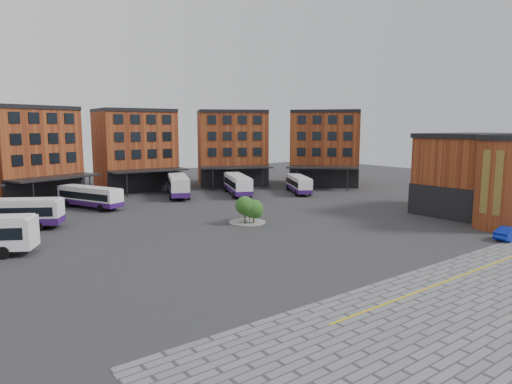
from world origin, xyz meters
TOP-DOWN VIEW (x-y plane):
  - ground at (0.00, 0.00)m, footprint 160.00×160.00m
  - yellow_line at (2.00, -14.00)m, footprint 26.00×0.15m
  - main_building at (-4.77, 38.25)m, footprint 94.14×42.48m
  - east_building at (28.70, -3.06)m, footprint 17.40×15.40m
  - tree_island at (2.02, 11.52)m, footprint 4.40×4.40m
  - bus_b at (-21.77, 25.55)m, footprint 11.81×8.69m
  - bus_c at (-10.01, 33.33)m, footprint 6.44×10.97m
  - bus_d at (5.14, 35.84)m, footprint 7.63×12.60m
  - bus_e at (13.92, 31.23)m, footprint 7.29×12.00m
  - bus_f at (23.61, 26.62)m, footprint 7.30×10.40m
  - blue_car at (18.57, -10.95)m, footprint 4.23×1.58m

SIDE VIEW (x-z plane):
  - ground at x=0.00m, z-range 0.00..0.00m
  - yellow_line at x=2.00m, z-range 0.02..0.04m
  - blue_car at x=18.57m, z-range 0.00..1.38m
  - bus_f at x=23.61m, z-range 0.12..3.10m
  - bus_c at x=-10.01m, z-range 0.13..3.18m
  - tree_island at x=2.02m, z-range 0.05..3.43m
  - bus_e at x=13.92m, z-range 0.14..3.49m
  - bus_b at x=-21.77m, z-range 0.14..3.56m
  - bus_d at x=5.14m, z-range 0.15..3.67m
  - east_building at x=28.70m, z-range -0.01..10.59m
  - main_building at x=-4.77m, z-range -0.07..14.53m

